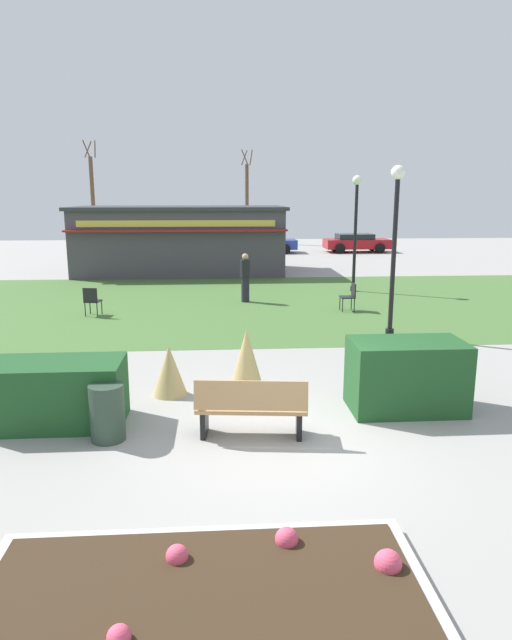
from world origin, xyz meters
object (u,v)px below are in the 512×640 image
(trash_bin, at_px, (107,413))
(parked_car_east_slot, at_px, (356,242))
(park_bench, at_px, (251,408))
(tree_right_bg, at_px, (93,201))
(parked_car_center_slot, at_px, (263,243))
(cafe_chair_east, at_px, (92,299))
(tree_left_bg, at_px, (247,202))
(lamppost_mid, at_px, (395,231))
(food_kiosk, at_px, (181,239))
(cafe_chair_west, at_px, (350,295))
(lamppost_far, at_px, (356,220))
(person_strolling, at_px, (245,277))
(parked_car_west_slot, at_px, (187,243))

(trash_bin, relative_size, parked_car_east_slot, 0.21)
(park_bench, distance_m, tree_right_bg, 33.84)
(parked_car_center_slot, bearing_deg, trash_bin, -99.36)
(cafe_chair_east, distance_m, tree_left_bg, 27.90)
(lamppost_mid, bearing_deg, food_kiosk, 115.42)
(parked_car_center_slot, xyz_separation_m, tree_right_bg, (-11.59, 4.15, 2.65))
(lamppost_mid, relative_size, cafe_chair_west, 4.91)
(cafe_chair_east, bearing_deg, tree_right_bg, 101.53)
(lamppost_mid, height_order, lamppost_far, same)
(lamppost_far, xyz_separation_m, person_strolling, (-4.30, -1.96, -1.88))
(food_kiosk, xyz_separation_m, cafe_chair_west, (5.99, -9.83, -1.05))
(park_bench, relative_size, food_kiosk, 0.18)
(food_kiosk, xyz_separation_m, tree_right_bg, (-6.87, 13.23, 1.71))
(lamppost_mid, distance_m, tree_right_bg, 29.51)
(cafe_chair_west, height_order, parked_car_center_slot, parked_car_center_slot)
(food_kiosk, xyz_separation_m, parked_car_center_slot, (4.73, 9.09, -0.93))
(person_strolling, distance_m, tree_right_bg, 23.45)
(tree_right_bg, bearing_deg, park_bench, -74.34)
(person_strolling, bearing_deg, tree_right_bg, 23.83)
(food_kiosk, height_order, cafe_chair_west, food_kiosk)
(park_bench, bearing_deg, parked_car_east_slot, 73.09)
(parked_car_west_slot, bearing_deg, person_strolling, -80.38)
(lamppost_mid, relative_size, tree_right_bg, 0.60)
(tree_left_bg, bearing_deg, cafe_chair_east, -102.91)
(food_kiosk, distance_m, person_strolling, 8.51)
(person_strolling, distance_m, parked_car_west_slot, 17.37)
(trash_bin, xyz_separation_m, tree_right_bg, (-6.93, 32.41, 2.85))
(trash_bin, bearing_deg, park_bench, -1.53)
(cafe_chair_east, bearing_deg, cafe_chair_west, 1.75)
(lamppost_mid, height_order, person_strolling, lamppost_mid)
(lamppost_mid, relative_size, cafe_chair_east, 4.91)
(lamppost_far, bearing_deg, person_strolling, -155.48)
(cafe_chair_west, bearing_deg, person_strolling, 151.37)
(trash_bin, distance_m, food_kiosk, 19.21)
(trash_bin, relative_size, cafe_chair_east, 0.98)
(trash_bin, height_order, person_strolling, person_strolling)
(trash_bin, relative_size, parked_car_center_slot, 0.21)
(parked_car_west_slot, xyz_separation_m, tree_right_bg, (-6.67, 4.15, 2.65))
(trash_bin, distance_m, parked_car_west_slot, 28.26)
(park_bench, distance_m, person_strolling, 11.22)
(lamppost_far, xyz_separation_m, parked_car_east_slot, (3.84, 15.16, -2.10))
(trash_bin, distance_m, tree_left_bg, 36.50)
(parked_car_west_slot, bearing_deg, food_kiosk, -88.78)
(parked_car_west_slot, relative_size, parked_car_center_slot, 1.04)
(parked_car_east_slot, bearing_deg, food_kiosk, -140.06)
(parked_car_west_slot, bearing_deg, parked_car_center_slot, 0.04)
(lamppost_far, distance_m, parked_car_west_slot, 16.91)
(cafe_chair_west, xyz_separation_m, parked_car_west_slot, (-6.18, 18.91, 0.12))
(cafe_chair_west, relative_size, person_strolling, 0.53)
(park_bench, height_order, tree_left_bg, tree_left_bg)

